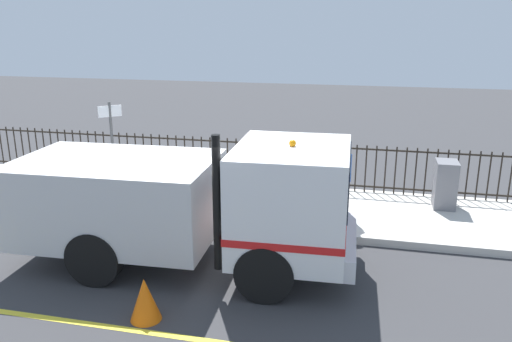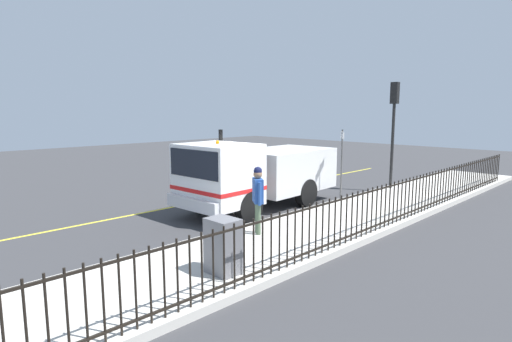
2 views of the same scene
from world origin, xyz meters
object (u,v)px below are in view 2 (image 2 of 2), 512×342
(worker_standing, at_px, (258,193))
(utility_cabinet, at_px, (223,246))
(traffic_cone, at_px, (223,191))
(street_sign, at_px, (342,157))
(work_truck, at_px, (253,171))
(traffic_light_near, at_px, (394,114))

(worker_standing, distance_m, utility_cabinet, 2.74)
(utility_cabinet, relative_size, traffic_cone, 1.62)
(traffic_cone, distance_m, street_sign, 4.54)
(street_sign, bearing_deg, traffic_cone, -147.01)
(worker_standing, relative_size, utility_cabinet, 1.60)
(work_truck, height_order, utility_cabinet, work_truck)
(utility_cabinet, xyz_separation_m, street_sign, (-2.04, 7.20, 1.00))
(worker_standing, bearing_deg, traffic_light_near, -49.32)
(traffic_light_near, relative_size, traffic_cone, 6.33)
(traffic_light_near, relative_size, street_sign, 1.71)
(traffic_light_near, xyz_separation_m, traffic_cone, (-3.73, -5.85, -2.84))
(utility_cabinet, xyz_separation_m, traffic_cone, (-5.66, 4.84, -0.38))
(traffic_light_near, xyz_separation_m, street_sign, (-0.11, -3.50, -1.46))
(work_truck, height_order, traffic_light_near, traffic_light_near)
(traffic_cone, bearing_deg, traffic_light_near, 57.47)
(traffic_cone, relative_size, street_sign, 0.27)
(work_truck, height_order, traffic_cone, work_truck)
(utility_cabinet, distance_m, traffic_cone, 7.46)
(work_truck, relative_size, traffic_light_near, 1.45)
(work_truck, bearing_deg, worker_standing, 134.77)
(traffic_light_near, height_order, utility_cabinet, traffic_light_near)
(work_truck, bearing_deg, traffic_cone, -10.68)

